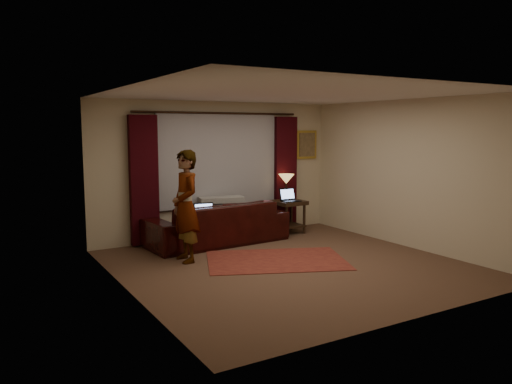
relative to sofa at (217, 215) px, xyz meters
The scene contains 20 objects.
floor 2.01m from the sofa, 81.04° to the right, with size 5.00×5.00×0.01m, color brown.
ceiling 2.84m from the sofa, 81.04° to the right, with size 5.00×5.00×0.02m, color silver.
wall_back 1.02m from the sofa, 62.62° to the left, with size 5.00×0.02×2.60m, color beige.
wall_front 4.49m from the sofa, 86.09° to the right, with size 5.00×0.02×2.60m, color beige.
wall_left 3.02m from the sofa, 138.91° to the right, with size 0.02×5.00×2.60m, color beige.
wall_right 3.48m from the sofa, 34.37° to the right, with size 0.02×5.00×2.60m, color beige.
sheer_curtain 1.15m from the sofa, 60.00° to the left, with size 2.50×0.05×1.80m, color #9B9BA2.
drape_left 1.45m from the sofa, 158.44° to the left, with size 0.50×0.14×2.30m, color black.
drape_right 1.98m from the sofa, 14.72° to the left, with size 0.50×0.14×2.30m, color black.
curtain_rod 1.94m from the sofa, 57.45° to the left, with size 0.04×0.04×3.40m, color black.
picture_frame 2.75m from the sofa, 12.97° to the left, with size 0.50×0.04×0.60m, color gold.
sofa is the anchor object (origin of this frame).
throw_blanket 0.61m from the sofa, 49.13° to the left, with size 0.84×0.33×0.10m, color gray.
clothing_pile 0.95m from the sofa, ahead, with size 0.51×0.39×0.21m, color #774655.
laptop_sofa 0.43m from the sofa, 144.35° to the right, with size 0.36×0.39×0.26m, color black, non-canonical shape.
area_rug 1.67m from the sofa, 80.08° to the right, with size 2.18×1.45×0.01m, color maroon.
end_table 1.66m from the sofa, ahead, with size 0.57×0.57×0.66m, color black.
tiffany_lamp 1.75m from the sofa, ahead, with size 0.32×0.32×0.52m, color #9E8D45, non-canonical shape.
laptop_table 1.63m from the sofa, ahead, with size 0.35×0.38×0.25m, color black, non-canonical shape.
person 1.36m from the sofa, 138.04° to the right, with size 0.52×0.52×1.76m, color gray.
Camera 1 is at (-4.25, -6.16, 2.09)m, focal length 35.00 mm.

